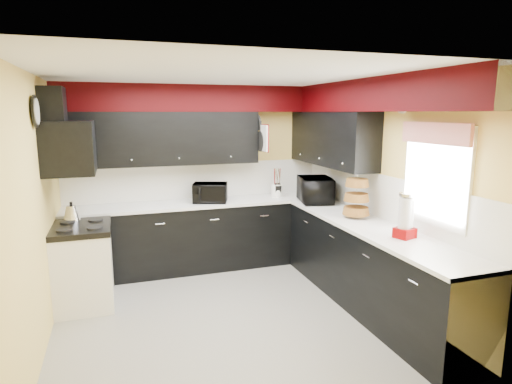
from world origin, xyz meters
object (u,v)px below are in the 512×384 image
at_px(microwave, 316,190).
at_px(knife_block, 278,191).
at_px(utensil_crock, 277,191).
at_px(toaster_oven, 210,193).
at_px(kettle, 72,213).

relative_size(microwave, knife_block, 3.22).
bearing_deg(knife_block, utensil_crock, 101.43).
xyz_separation_m(microwave, utensil_crock, (-0.37, 0.50, -0.08)).
bearing_deg(toaster_oven, microwave, 1.27).
height_order(microwave, knife_block, microwave).
bearing_deg(microwave, utensil_crock, 49.08).
distance_m(toaster_oven, utensil_crock, 1.00).
bearing_deg(utensil_crock, microwave, -53.83).
xyz_separation_m(toaster_oven, kettle, (-1.71, -0.39, -0.07)).
height_order(knife_block, kettle, knife_block).
relative_size(toaster_oven, knife_block, 2.39).
height_order(utensil_crock, kettle, utensil_crock).
bearing_deg(kettle, microwave, -0.90).
height_order(utensil_crock, knife_block, knife_block).
bearing_deg(toaster_oven, kettle, -148.19).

